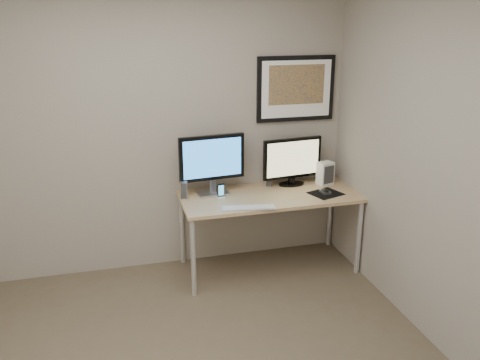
{
  "coord_description": "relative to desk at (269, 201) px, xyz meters",
  "views": [
    {
      "loc": [
        -0.37,
        -2.73,
        2.3
      ],
      "look_at": [
        0.66,
        1.1,
        0.98
      ],
      "focal_mm": 38.0,
      "sensor_mm": 36.0,
      "label": 1
    }
  ],
  "objects": [
    {
      "name": "fan_unit",
      "position": [
        0.6,
        0.14,
        0.17
      ],
      "size": [
        0.17,
        0.14,
        0.22
      ],
      "primitive_type": "cube",
      "rotation": [
        0.0,
        0.0,
        0.28
      ],
      "color": "silver",
      "rests_on": "desk"
    },
    {
      "name": "monitor_large",
      "position": [
        -0.49,
        0.15,
        0.37
      ],
      "size": [
        0.6,
        0.22,
        0.54
      ],
      "rotation": [
        0.0,
        0.0,
        0.1
      ],
      "color": "#B5B5BA",
      "rests_on": "desk"
    },
    {
      "name": "mouse",
      "position": [
        0.5,
        -0.1,
        0.09
      ],
      "size": [
        0.07,
        0.11,
        0.04
      ],
      "primitive_type": "ellipsoid",
      "rotation": [
        0.0,
        0.0,
        0.03
      ],
      "color": "black",
      "rests_on": "mousepad"
    },
    {
      "name": "phone_dock",
      "position": [
        -0.44,
        0.02,
        0.13
      ],
      "size": [
        0.07,
        0.07,
        0.13
      ],
      "primitive_type": "cube",
      "rotation": [
        0.0,
        0.0,
        0.1
      ],
      "color": "black",
      "rests_on": "desk"
    },
    {
      "name": "keyboard",
      "position": [
        -0.27,
        -0.28,
        0.07
      ],
      "size": [
        0.46,
        0.19,
        0.02
      ],
      "primitive_type": "cube",
      "rotation": [
        0.0,
        0.0,
        -0.16
      ],
      "color": "silver",
      "rests_on": "desk"
    },
    {
      "name": "room",
      "position": [
        -1.0,
        -0.9,
        0.98
      ],
      "size": [
        3.6,
        3.6,
        3.6
      ],
      "color": "white",
      "rests_on": "ground"
    },
    {
      "name": "mousepad",
      "position": [
        0.5,
        -0.11,
        0.07
      ],
      "size": [
        0.33,
        0.31,
        0.0
      ],
      "primitive_type": "cube",
      "rotation": [
        0.0,
        0.0,
        0.32
      ],
      "color": "black",
      "rests_on": "desk"
    },
    {
      "name": "monitor_tv",
      "position": [
        0.29,
        0.2,
        0.31
      ],
      "size": [
        0.58,
        0.16,
        0.46
      ],
      "rotation": [
        0.0,
        0.0,
        0.11
      ],
      "color": "black",
      "rests_on": "desk"
    },
    {
      "name": "speaker_left",
      "position": [
        -0.76,
        0.09,
        0.15
      ],
      "size": [
        0.08,
        0.08,
        0.16
      ],
      "primitive_type": "cylinder",
      "rotation": [
        0.0,
        0.0,
        -0.25
      ],
      "color": "#B5B5BA",
      "rests_on": "desk"
    },
    {
      "name": "framed_art",
      "position": [
        0.35,
        0.33,
        0.96
      ],
      "size": [
        0.75,
        0.04,
        0.6
      ],
      "color": "black",
      "rests_on": "room"
    },
    {
      "name": "desk",
      "position": [
        0.0,
        0.0,
        0.0
      ],
      "size": [
        1.6,
        0.7,
        0.73
      ],
      "color": "#A0774D",
      "rests_on": "floor"
    },
    {
      "name": "speaker_right",
      "position": [
        0.06,
        0.22,
        0.15
      ],
      "size": [
        0.07,
        0.07,
        0.18
      ],
      "primitive_type": "cylinder",
      "rotation": [
        0.0,
        0.0,
        -0.02
      ],
      "color": "#B5B5BA",
      "rests_on": "desk"
    }
  ]
}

